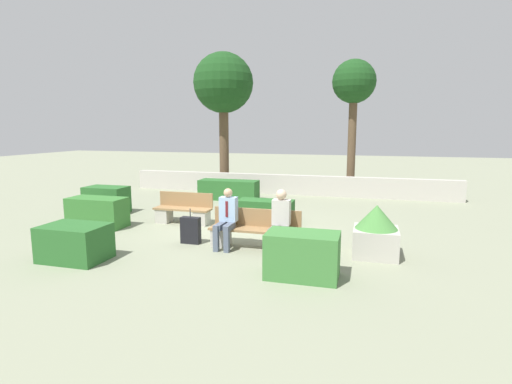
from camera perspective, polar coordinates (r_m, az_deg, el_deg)
The scene contains 16 objects.
ground_plane at distance 10.61m, azimuth -2.00°, elevation -5.16°, with size 60.00×60.00×0.00m, color gray.
perimeter_wall at distance 15.96m, azimuth 4.27°, elevation 1.07°, with size 13.01×0.30×0.78m.
bench_front at distance 8.82m, azimuth -0.20°, elevation -5.90°, with size 2.00×0.48×0.84m.
bench_left_side at distance 11.24m, azimuth -10.36°, elevation -2.86°, with size 1.60×0.48×0.84m.
person_seated_man at distance 8.78m, azimuth -4.22°, elevation -3.41°, with size 0.38×0.64×1.31m.
person_seated_woman at distance 8.45m, azimuth 3.46°, elevation -3.72°, with size 0.38×0.64×1.34m.
hedge_block_near_left at distance 14.77m, azimuth -3.92°, elevation 0.31°, with size 2.18×0.74×0.72m.
hedge_block_near_right at distance 8.79m, azimuth -24.46°, elevation -6.61°, with size 1.25×0.88×0.72m.
hedge_block_mid_left at distance 11.28m, azimuth 1.38°, elevation -2.70°, with size 1.56×0.67×0.61m.
hedge_block_mid_right at distance 13.25m, azimuth -20.56°, elevation -1.04°, with size 1.28×0.75×0.82m.
hedge_block_far_left at distance 7.15m, azimuth 6.65°, elevation -8.95°, with size 1.27×0.75×0.81m.
hedge_block_far_right at distance 11.47m, azimuth -21.71°, elevation -2.70°, with size 1.53×0.71×0.79m.
planter_corner_left at distance 8.58m, azimuth 16.76°, elevation -5.38°, with size 0.89×0.89×1.07m.
suitcase at distance 9.28m, azimuth -9.32°, elevation -5.41°, with size 0.45×0.18×0.81m.
tree_leftmost at distance 17.80m, azimuth -4.69°, elevation 14.99°, with size 2.58×2.58×5.83m.
tree_center_left at distance 16.67m, azimuth 13.81°, elevation 14.46°, with size 1.71×1.71×5.28m.
Camera 1 is at (3.16, -9.78, 2.62)m, focal length 28.00 mm.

